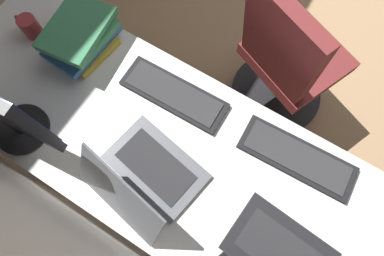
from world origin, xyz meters
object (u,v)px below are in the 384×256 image
laptop_left (142,178)px  book_stack_near (81,36)px  keyboard_main (297,157)px  office_chair (285,65)px  keyboard_spare (174,94)px  drawer_pedestal (237,215)px  coffee_mug (30,26)px

laptop_left → book_stack_near: laptop_left is taller
keyboard_main → office_chair: (0.21, -0.51, -0.28)m
laptop_left → keyboard_spare: (0.09, -0.33, -0.04)m
drawer_pedestal → keyboard_main: size_ratio=1.63×
drawer_pedestal → keyboard_main: bearing=-101.4°
drawer_pedestal → book_stack_near: 1.02m
coffee_mug → keyboard_main: bearing=-175.6°
keyboard_spare → coffee_mug: size_ratio=3.74×
keyboard_main → office_chair: office_chair is taller
coffee_mug → office_chair: (-0.96, -0.60, -0.32)m
keyboard_main → book_stack_near: size_ratio=1.35×
drawer_pedestal → office_chair: office_chair is taller
keyboard_spare → coffee_mug: (0.65, 0.07, 0.03)m
keyboard_main → keyboard_spare: (0.51, 0.02, 0.00)m
laptop_left → office_chair: bearing=-104.0°
drawer_pedestal → book_stack_near: bearing=-13.6°
drawer_pedestal → laptop_left: 0.58m
laptop_left → keyboard_main: laptop_left is taller
laptop_left → keyboard_main: 0.56m
coffee_mug → office_chair: bearing=-147.8°
book_stack_near → drawer_pedestal: bearing=166.4°
keyboard_main → coffee_mug: bearing=4.4°
drawer_pedestal → laptop_left: size_ratio=1.75×
keyboard_spare → office_chair: 0.68m
keyboard_main → book_stack_near: book_stack_near is taller
keyboard_main → office_chair: bearing=-67.8°
coffee_mug → keyboard_spare: bearing=-174.0°
drawer_pedestal → coffee_mug: (1.12, -0.15, 0.43)m
office_chair → laptop_left: bearing=76.0°
drawer_pedestal → keyboard_spare: bearing=-25.3°
keyboard_spare → book_stack_near: 0.44m
laptop_left → book_stack_near: size_ratio=1.26×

